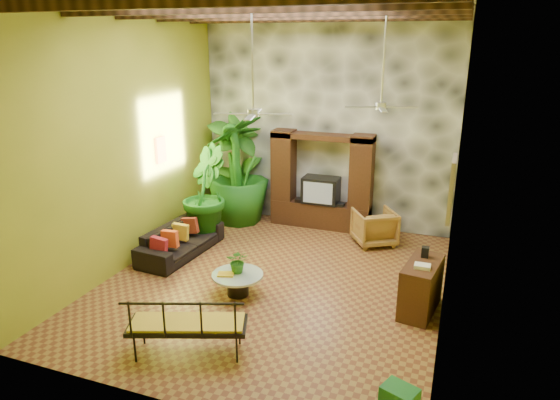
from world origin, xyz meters
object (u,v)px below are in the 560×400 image
at_px(sofa, 181,240).
at_px(coffee_table, 238,281).
at_px(tall_plant_b, 204,193).
at_px(iron_bench, 185,323).
at_px(ceiling_fan_front, 253,100).
at_px(side_console, 421,287).
at_px(tall_plant_a, 238,164).
at_px(entertainment_center, 321,188).
at_px(tall_plant_c, 238,170).
at_px(wicker_armchair, 374,227).
at_px(green_bin, 399,400).
at_px(ceiling_fan_back, 382,94).

height_order(sofa, coffee_table, sofa).
bearing_deg(tall_plant_b, iron_bench, -65.10).
height_order(ceiling_fan_front, side_console, ceiling_fan_front).
relative_size(ceiling_fan_front, sofa, 0.87).
height_order(tall_plant_a, iron_bench, tall_plant_a).
height_order(entertainment_center, tall_plant_b, entertainment_center).
distance_m(sofa, tall_plant_a, 2.84).
height_order(sofa, tall_plant_c, tall_plant_c).
relative_size(tall_plant_a, tall_plant_c, 1.03).
bearing_deg(side_console, ceiling_fan_front, -165.77).
distance_m(ceiling_fan_front, iron_bench, 3.61).
relative_size(sofa, tall_plant_b, 1.00).
height_order(wicker_armchair, side_console, side_console).
distance_m(tall_plant_a, iron_bench, 6.06).
relative_size(coffee_table, side_console, 0.84).
bearing_deg(iron_bench, tall_plant_c, 87.10).
distance_m(wicker_armchair, tall_plant_c, 3.55).
bearing_deg(side_console, tall_plant_c, 156.64).
distance_m(ceiling_fan_front, wicker_armchair, 4.47).
xyz_separation_m(iron_bench, side_console, (3.01, 2.45, -0.09)).
height_order(entertainment_center, ceiling_fan_front, ceiling_fan_front).
bearing_deg(side_console, iron_bench, -132.19).
bearing_deg(wicker_armchair, ceiling_fan_front, 29.23).
bearing_deg(tall_plant_a, green_bin, -50.49).
xyz_separation_m(entertainment_center, tall_plant_a, (-2.17, 0.01, 0.39)).
xyz_separation_m(ceiling_fan_front, wicker_armchair, (1.61, 2.89, -3.01)).
relative_size(tall_plant_b, side_console, 1.95).
bearing_deg(iron_bench, sofa, 102.16).
height_order(ceiling_fan_front, iron_bench, ceiling_fan_front).
xyz_separation_m(tall_plant_c, iron_bench, (1.64, -5.36, -0.79)).
bearing_deg(tall_plant_a, entertainment_center, -0.36).
relative_size(sofa, side_console, 1.96).
bearing_deg(tall_plant_b, coffee_table, -50.22).
relative_size(ceiling_fan_front, tall_plant_c, 0.70).
bearing_deg(tall_plant_c, green_bin, -49.66).
xyz_separation_m(sofa, tall_plant_c, (0.30, 2.27, 1.01)).
bearing_deg(sofa, coffee_table, -117.96).
xyz_separation_m(sofa, iron_bench, (1.94, -3.09, 0.22)).
distance_m(wicker_armchair, iron_bench, 5.37).
xyz_separation_m(ceiling_fan_back, tall_plant_b, (-3.87, 0.33, -2.34)).
relative_size(tall_plant_a, coffee_table, 2.99).
height_order(entertainment_center, ceiling_fan_back, ceiling_fan_back).
bearing_deg(tall_plant_c, tall_plant_b, -101.92).
distance_m(ceiling_fan_front, coffee_table, 3.17).
distance_m(side_console, green_bin, 2.58).
xyz_separation_m(tall_plant_a, tall_plant_b, (-0.10, -1.62, -0.30)).
bearing_deg(coffee_table, ceiling_fan_front, 49.60).
height_order(ceiling_fan_back, side_console, ceiling_fan_back).
height_order(ceiling_fan_back, wicker_armchair, ceiling_fan_back).
bearing_deg(ceiling_fan_back, ceiling_fan_front, -138.37).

